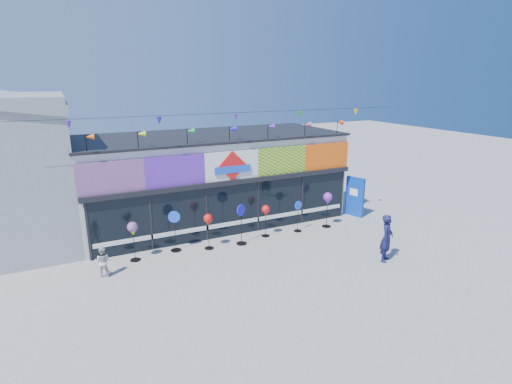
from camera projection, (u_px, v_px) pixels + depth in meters
ground at (270, 266)px, 14.53m from camera, size 80.00×80.00×0.00m
kite_shop at (212, 177)px, 19.10m from camera, size 16.00×5.70×5.31m
blue_sign at (355, 197)px, 19.69m from camera, size 0.45×0.98×1.96m
spinner_0 at (133, 230)px, 14.69m from camera, size 0.39×0.39×1.53m
spinner_1 at (175, 230)px, 15.63m from camera, size 0.45×0.42×1.65m
spinner_2 at (208, 221)px, 15.75m from camera, size 0.37×0.37×1.47m
spinner_3 at (241, 223)px, 16.28m from camera, size 0.46×0.44×1.71m
spinner_4 at (266, 212)px, 17.03m from camera, size 0.36×0.36×1.41m
spinner_5 at (298, 215)px, 17.70m from camera, size 0.39×0.36×1.41m
spinner_6 at (328, 199)px, 18.09m from camera, size 0.42×0.42×1.64m
adult_man at (387, 238)px, 14.76m from camera, size 0.79×0.73×1.80m
child at (103, 261)px, 13.69m from camera, size 0.61×0.51×1.10m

